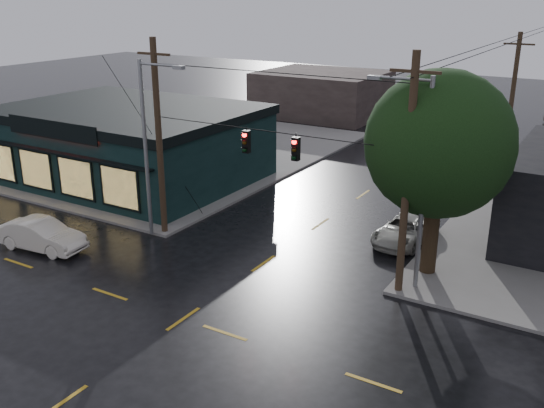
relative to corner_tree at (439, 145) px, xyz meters
The scene contains 13 objects.
ground_plane 12.86m from the corner_tree, 128.11° to the right, with size 160.00×160.00×0.00m, color black.
sidewalk_nw 29.79m from the corner_tree, 157.69° to the left, with size 28.00×28.00×0.15m, color slate.
pizza_shop 22.64m from the corner_tree, 169.64° to the left, with size 16.30×12.34×4.90m.
corner_tree is the anchor object (origin of this frame).
utility_pole_nw 14.99m from the corner_tree, 169.82° to the right, with size 2.00×0.32×10.15m, color #332317, non-canonical shape.
utility_pole_ne 6.54m from the corner_tree, 101.66° to the right, with size 2.00×0.32×10.15m, color #332317, non-canonical shape.
utility_pole_far_a 20.02m from the corner_tree, 91.50° to the left, with size 2.00×0.32×9.65m, color #332317, non-canonical shape.
span_signal_assembly 7.33m from the corner_tree, 160.66° to the right, with size 13.00×0.48×1.23m.
streetlight_nw 15.39m from the corner_tree, 167.25° to the right, with size 5.40×0.30×9.15m, color gray, non-canonical shape.
streetlight_ne 6.30m from the corner_tree, 90.00° to the right, with size 5.40×0.30×9.15m, color gray, non-canonical shape.
bg_building_west 37.70m from the corner_tree, 124.05° to the left, with size 12.00×10.00×4.40m, color #2F2422.
sedan_cream 19.50m from the corner_tree, 157.48° to the right, with size 1.61×4.62×1.52m, color silver.
suv_silver 6.58m from the corner_tree, 124.96° to the left, with size 2.18×4.72×1.31m, color #99988D.
Camera 1 is at (13.84, -16.18, 12.25)m, focal length 40.00 mm.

